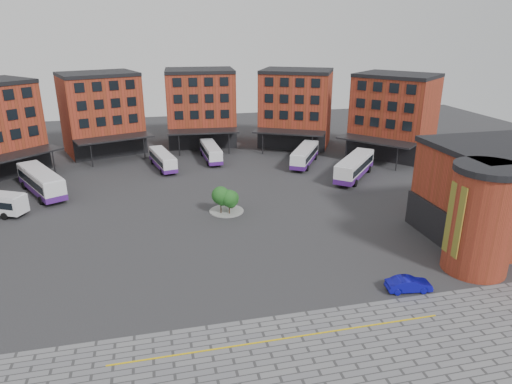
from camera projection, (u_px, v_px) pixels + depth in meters
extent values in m
plane|color=#28282B|center=(227.00, 256.00, 47.09)|extent=(160.00, 160.00, 0.00)
cube|color=gold|center=(284.00, 339.00, 34.71)|extent=(26.00, 0.15, 0.02)
cube|color=black|center=(12.00, 165.00, 70.86)|extent=(10.00, 9.07, 4.00)
cube|color=black|center=(3.00, 119.00, 68.27)|extent=(8.60, 7.77, 8.00)
cube|color=black|center=(17.00, 155.00, 68.91)|extent=(12.61, 11.97, 0.25)
cylinder|color=black|center=(54.00, 163.00, 72.14)|extent=(0.20, 0.20, 4.00)
cube|color=maroon|center=(102.00, 115.00, 83.88)|extent=(15.55, 13.69, 14.00)
cube|color=black|center=(112.00, 147.00, 81.75)|extent=(12.45, 4.71, 4.00)
cube|color=black|center=(97.00, 74.00, 81.37)|extent=(15.65, 13.97, 0.60)
cube|color=black|center=(108.00, 107.00, 79.11)|extent=(10.87, 3.87, 8.00)
cube|color=black|center=(114.00, 138.00, 79.19)|extent=(13.72, 8.39, 0.25)
cylinder|color=black|center=(92.00, 155.00, 76.17)|extent=(0.20, 0.20, 4.00)
cylinder|color=black|center=(144.00, 148.00, 80.72)|extent=(0.20, 0.20, 4.00)
cube|color=maroon|center=(201.00, 108.00, 90.08)|extent=(13.67, 10.88, 14.00)
cube|color=black|center=(203.00, 139.00, 87.31)|extent=(13.00, 1.41, 4.00)
cube|color=black|center=(199.00, 70.00, 87.57)|extent=(13.69, 11.18, 0.60)
cube|color=black|center=(202.00, 101.00, 84.65)|extent=(11.42, 0.95, 8.00)
cube|color=black|center=(203.00, 131.00, 84.44)|extent=(13.28, 5.30, 0.25)
cylinder|color=black|center=(179.00, 145.00, 82.78)|extent=(0.20, 0.20, 4.00)
cylinder|color=black|center=(229.00, 143.00, 84.14)|extent=(0.20, 0.20, 4.00)
cube|color=maroon|center=(296.00, 109.00, 89.36)|extent=(16.12, 14.81, 14.00)
cube|color=black|center=(291.00, 140.00, 86.66)|extent=(11.81, 6.35, 4.00)
cube|color=black|center=(297.00, 71.00, 86.85)|extent=(16.26, 15.08, 0.60)
cube|color=black|center=(292.00, 102.00, 84.00)|extent=(10.26, 5.33, 8.00)
cube|color=black|center=(289.00, 132.00, 83.83)|extent=(13.58, 9.82, 0.25)
cylinder|color=black|center=(263.00, 143.00, 83.90)|extent=(0.20, 0.20, 4.00)
cylinder|color=black|center=(312.00, 146.00, 81.85)|extent=(0.20, 0.20, 4.00)
cube|color=maroon|center=(394.00, 117.00, 81.82)|extent=(16.02, 16.39, 14.00)
cube|color=black|center=(380.00, 149.00, 79.89)|extent=(8.74, 10.28, 4.00)
cube|color=black|center=(398.00, 75.00, 79.31)|extent=(16.25, 16.58, 0.60)
cube|color=black|center=(384.00, 108.00, 77.27)|extent=(7.47, 8.86, 8.00)
cube|color=black|center=(376.00, 141.00, 77.44)|extent=(11.73, 12.79, 0.25)
cylinder|color=black|center=(346.00, 150.00, 79.34)|extent=(0.20, 0.20, 4.00)
cylinder|color=black|center=(397.00, 159.00, 74.21)|extent=(0.20, 0.20, 4.00)
cube|color=maroon|center=(499.00, 195.00, 49.94)|extent=(14.00, 12.00, 10.00)
cube|color=black|center=(508.00, 148.00, 48.12)|extent=(14.40, 12.40, 0.60)
cube|color=black|center=(438.00, 226.00, 49.46)|extent=(0.40, 12.00, 4.00)
cylinder|color=maroon|center=(481.00, 222.00, 42.96)|extent=(6.00, 6.00, 10.00)
cylinder|color=black|center=(491.00, 169.00, 41.14)|extent=(6.40, 6.40, 0.60)
cube|color=orange|center=(454.00, 220.00, 42.17)|extent=(0.12, 2.20, 7.00)
cylinder|color=gray|center=(227.00, 211.00, 58.47)|extent=(4.40, 4.40, 0.12)
cylinder|color=#332114|center=(221.00, 207.00, 57.46)|extent=(0.14, 0.14, 1.79)
sphere|color=#1A4E1C|center=(221.00, 195.00, 56.91)|extent=(2.25, 2.25, 2.25)
sphere|color=#1A4E1C|center=(222.00, 200.00, 57.00)|extent=(1.58, 1.58, 1.58)
cylinder|color=#332114|center=(232.00, 205.00, 59.02)|extent=(0.14, 0.14, 1.13)
sphere|color=#1A4E1C|center=(232.00, 198.00, 58.67)|extent=(1.87, 1.87, 1.87)
sphere|color=#1A4E1C|center=(233.00, 201.00, 58.69)|extent=(1.31, 1.31, 1.31)
cylinder|color=#332114|center=(229.00, 209.00, 57.35)|extent=(0.14, 0.14, 1.54)
sphere|color=#1A4E1C|center=(229.00, 198.00, 56.88)|extent=(2.17, 2.17, 2.17)
sphere|color=#1A4E1C|center=(231.00, 202.00, 56.94)|extent=(1.52, 1.52, 1.52)
cylinder|color=black|center=(4.00, 216.00, 55.82)|extent=(0.96, 0.67, 0.93)
cylinder|color=black|center=(18.00, 209.00, 57.94)|extent=(0.96, 0.67, 0.93)
cube|color=white|center=(41.00, 181.00, 63.74)|extent=(8.26, 12.36, 2.77)
cube|color=black|center=(41.00, 179.00, 63.67)|extent=(7.85, 11.50, 1.08)
cube|color=silver|center=(39.00, 171.00, 63.24)|extent=(7.93, 11.86, 0.14)
cube|color=black|center=(28.00, 169.00, 68.02)|extent=(2.19, 1.22, 1.25)
cube|color=#4B1B7C|center=(42.00, 187.00, 64.08)|extent=(8.31, 12.41, 0.79)
cylinder|color=black|center=(24.00, 186.00, 66.21)|extent=(0.82, 1.16, 1.13)
cylinder|color=black|center=(44.00, 181.00, 67.94)|extent=(0.82, 1.16, 1.13)
cylinder|color=black|center=(41.00, 201.00, 60.53)|extent=(0.82, 1.16, 1.13)
cylinder|color=black|center=(63.00, 196.00, 62.26)|extent=(0.82, 1.16, 1.13)
cube|color=white|center=(163.00, 159.00, 75.50)|extent=(4.30, 10.18, 2.21)
cube|color=black|center=(163.00, 158.00, 75.45)|extent=(4.19, 9.42, 0.86)
cube|color=silver|center=(162.00, 152.00, 75.11)|extent=(4.13, 9.77, 0.11)
cube|color=black|center=(156.00, 151.00, 79.56)|extent=(1.90, 0.52, 0.99)
cube|color=#4B1B7C|center=(163.00, 164.00, 75.77)|extent=(4.35, 10.23, 0.63)
cylinder|color=black|center=(152.00, 162.00, 78.14)|extent=(0.45, 0.94, 0.90)
cylinder|color=black|center=(165.00, 160.00, 79.05)|extent=(0.45, 0.94, 0.90)
cylinder|color=black|center=(161.00, 172.00, 72.75)|extent=(0.45, 0.94, 0.90)
cylinder|color=black|center=(175.00, 170.00, 73.65)|extent=(0.45, 0.94, 0.90)
cube|color=white|center=(211.00, 151.00, 80.05)|extent=(2.69, 10.21, 2.26)
cube|color=black|center=(211.00, 150.00, 79.99)|extent=(2.72, 9.40, 0.87)
cube|color=silver|center=(211.00, 145.00, 79.64)|extent=(2.58, 9.80, 0.11)
cube|color=black|center=(206.00, 144.00, 84.47)|extent=(1.96, 0.20, 1.01)
cube|color=#4B1B7C|center=(211.00, 156.00, 80.33)|extent=(2.73, 10.25, 0.64)
cylinder|color=black|center=(202.00, 154.00, 83.10)|extent=(0.31, 0.93, 0.92)
cylinder|color=black|center=(214.00, 153.00, 83.67)|extent=(0.31, 0.93, 0.92)
cylinder|color=black|center=(208.00, 163.00, 77.23)|extent=(0.31, 0.93, 0.92)
cylinder|color=black|center=(221.00, 162.00, 77.80)|extent=(0.31, 0.93, 0.92)
cube|color=white|center=(305.00, 155.00, 77.55)|extent=(7.84, 10.67, 2.44)
cube|color=black|center=(305.00, 154.00, 77.49)|extent=(7.44, 9.95, 0.95)
cube|color=silver|center=(305.00, 147.00, 77.12)|extent=(7.53, 10.24, 0.12)
cube|color=black|center=(311.00, 146.00, 82.28)|extent=(1.87, 1.21, 1.10)
cube|color=#4B1B7C|center=(305.00, 160.00, 77.85)|extent=(7.90, 10.72, 0.70)
cylinder|color=black|center=(302.00, 156.00, 81.49)|extent=(0.78, 1.01, 1.00)
cylinder|color=black|center=(316.00, 157.00, 80.76)|extent=(0.78, 1.01, 1.00)
cylinder|color=black|center=(292.00, 167.00, 75.23)|extent=(0.78, 1.01, 1.00)
cylinder|color=black|center=(307.00, 168.00, 74.49)|extent=(0.78, 1.01, 1.00)
cube|color=white|center=(355.00, 166.00, 70.64)|extent=(10.06, 10.99, 2.71)
cube|color=black|center=(355.00, 165.00, 70.58)|extent=(9.47, 10.29, 1.05)
cube|color=silver|center=(355.00, 157.00, 70.16)|extent=(9.66, 10.55, 0.13)
cube|color=black|center=(365.00, 155.00, 75.52)|extent=(1.85, 1.63, 1.22)
cube|color=#4B1B7C|center=(354.00, 172.00, 70.97)|extent=(10.11, 11.04, 0.77)
cylinder|color=black|center=(353.00, 167.00, 74.96)|extent=(0.97, 1.05, 1.10)
cylinder|color=black|center=(369.00, 169.00, 73.75)|extent=(0.97, 1.05, 1.10)
cylinder|color=black|center=(337.00, 180.00, 68.50)|extent=(0.97, 1.05, 1.10)
cylinder|color=black|center=(355.00, 183.00, 67.29)|extent=(0.97, 1.05, 1.10)
imported|color=#0B0B94|center=(409.00, 284.00, 40.78)|extent=(4.21, 1.93, 1.34)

